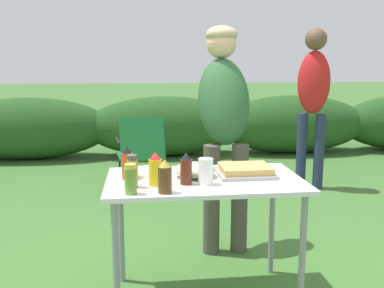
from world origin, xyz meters
The scene contains 15 objects.
shrub_hedge centered at (0.00, 4.12, 0.45)m, with size 14.40×0.90×0.90m.
folding_table centered at (0.00, 0.00, 0.66)m, with size 1.10×0.64×0.74m.
food_tray centered at (0.25, 0.05, 0.77)m, with size 0.32×0.28×0.06m.
plate_stack centered at (-0.32, 0.15, 0.75)m, with size 0.25×0.25×0.02m, color white.
mixing_bowl centered at (-0.05, 0.04, 0.78)m, with size 0.24×0.24×0.08m, color #ADBC99.
paper_cup_stack centered at (-0.01, -0.12, 0.81)m, with size 0.08×0.08×0.14m, color white.
spice_jar centered at (-0.40, -0.13, 0.82)m, with size 0.06×0.06×0.17m.
beer_bottle centered at (-0.24, -0.25, 0.82)m, with size 0.07×0.07×0.17m.
bbq_sauce_bottle centered at (-0.12, -0.10, 0.82)m, with size 0.06×0.06×0.17m.
mustard_bottle centered at (-0.28, -0.11, 0.83)m, with size 0.07×0.07×0.18m.
hot_sauce_bottle centered at (-0.43, 0.03, 0.83)m, with size 0.06×0.06×0.19m.
relish_jar centered at (-0.41, -0.25, 0.81)m, with size 0.06×0.06×0.15m.
standing_person_in_navy_coat centered at (0.25, 0.75, 1.03)m, with size 0.38×0.50×1.66m.
standing_person_in_gray_fleece centered at (1.51, 2.17, 1.07)m, with size 0.42×0.38×1.76m.
camp_chair_green_behind_table centered at (-0.37, 2.24, 0.47)m, with size 0.55×0.65×0.83m.
Camera 1 is at (-0.34, -2.32, 1.37)m, focal length 40.00 mm.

